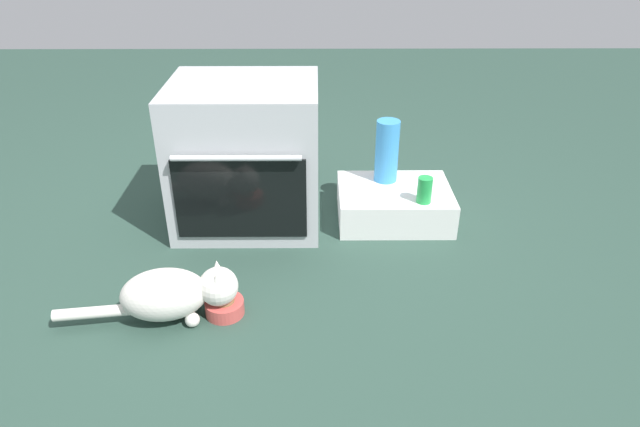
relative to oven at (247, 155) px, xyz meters
The scene contains 7 objects.
ground 0.59m from the oven, 90.03° to the right, with size 8.00×8.00×0.00m, color #284238.
oven is the anchor object (origin of this frame).
pantry_cabinet 0.73m from the oven, ahead, with size 0.53×0.41×0.16m, color white.
food_bowl 0.78m from the oven, 91.78° to the right, with size 0.15×0.15×0.09m.
cat 0.80m from the oven, 104.49° to the right, with size 0.65×0.24×0.21m.
soda_can 0.82m from the oven, 10.29° to the right, with size 0.07×0.07×0.12m, color green.
water_bottle 0.66m from the oven, ahead, with size 0.11×0.11×0.30m, color #388CD1.
Camera 1 is at (0.32, -1.88, 1.36)m, focal length 31.62 mm.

